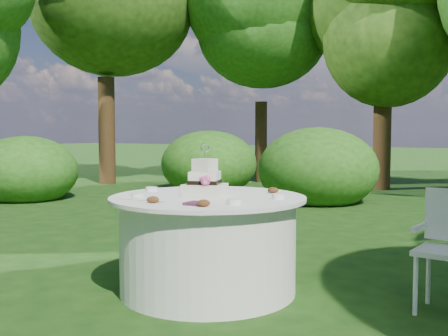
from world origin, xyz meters
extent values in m
plane|color=black|center=(0.00, 0.00, 0.00)|extent=(80.00, 80.00, 0.00)
cube|color=#4E213B|center=(0.19, -0.46, 0.78)|extent=(0.14, 0.14, 0.02)
ellipsoid|color=white|center=(-0.31, -0.47, 0.78)|extent=(0.48, 0.07, 0.01)
cylinder|color=silver|center=(0.00, 0.00, 0.37)|extent=(1.40, 1.40, 0.74)
cylinder|color=white|center=(0.00, 0.00, 0.76)|extent=(1.56, 1.56, 0.03)
cube|color=beige|center=(-0.02, -0.01, 0.82)|extent=(0.33, 0.33, 0.10)
cube|color=white|center=(-0.02, -0.01, 0.92)|extent=(0.29, 0.29, 0.10)
cube|color=white|center=(-0.02, -0.01, 1.02)|extent=(0.16, 0.16, 0.10)
cube|color=black|center=(-0.02, -0.01, 0.89)|extent=(0.30, 0.30, 0.03)
sphere|color=#E74496|center=(0.05, -0.12, 0.91)|extent=(0.08, 0.08, 0.08)
cylinder|color=white|center=(-0.02, -0.01, 1.09)|extent=(0.01, 0.01, 0.05)
torus|color=white|center=(-0.02, -0.01, 1.16)|extent=(0.07, 0.02, 0.07)
cube|color=silver|center=(1.72, 0.38, 0.44)|extent=(0.42, 0.42, 0.04)
cylinder|color=white|center=(1.55, 0.25, 0.21)|extent=(0.03, 0.03, 0.42)
cylinder|color=white|center=(1.59, 0.55, 0.21)|extent=(0.03, 0.03, 0.42)
cube|color=white|center=(1.54, 0.40, 0.60)|extent=(0.07, 0.34, 0.03)
cylinder|color=white|center=(0.42, -0.33, 0.79)|extent=(0.10, 0.10, 0.04)
cylinder|color=white|center=(-0.40, -0.38, 0.79)|extent=(0.10, 0.10, 0.04)
cylinder|color=white|center=(0.56, 0.12, 0.79)|extent=(0.10, 0.10, 0.04)
cylinder|color=white|center=(-0.27, 0.46, 0.79)|extent=(0.10, 0.10, 0.04)
cylinder|color=white|center=(-0.58, 0.03, 0.79)|extent=(0.10, 0.10, 0.04)
ellipsoid|color=#562D16|center=(-0.13, -0.54, 0.79)|extent=(0.09, 0.09, 0.05)
ellipsoid|color=#562D16|center=(0.36, 0.45, 0.79)|extent=(0.09, 0.09, 0.05)
ellipsoid|color=#562D16|center=(0.28, -0.51, 0.79)|extent=(0.09, 0.09, 0.05)
camera|label=1|loc=(2.18, -3.53, 1.28)|focal=42.00mm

